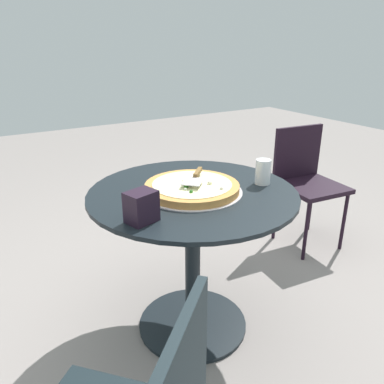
# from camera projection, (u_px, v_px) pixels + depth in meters

# --- Properties ---
(ground_plane) EXTENTS (10.00, 10.00, 0.00)m
(ground_plane) POSITION_uv_depth(u_px,v_px,m) (193.00, 324.00, 1.95)
(ground_plane) COLOR gray
(patio_table) EXTENTS (0.92, 0.92, 0.73)m
(patio_table) POSITION_uv_depth(u_px,v_px,m) (193.00, 235.00, 1.76)
(patio_table) COLOR black
(patio_table) RESTS_ON ground
(pizza_on_tray) EXTENTS (0.44, 0.44, 0.05)m
(pizza_on_tray) POSITION_uv_depth(u_px,v_px,m) (192.00, 188.00, 1.66)
(pizza_on_tray) COLOR #BEBAC1
(pizza_on_tray) RESTS_ON patio_table
(pizza_server) EXTENTS (0.18, 0.18, 0.02)m
(pizza_server) POSITION_uv_depth(u_px,v_px,m) (195.00, 177.00, 1.67)
(pizza_server) COLOR silver
(pizza_server) RESTS_ON pizza_on_tray
(drinking_cup) EXTENTS (0.07, 0.07, 0.11)m
(drinking_cup) POSITION_uv_depth(u_px,v_px,m) (263.00, 172.00, 1.74)
(drinking_cup) COLOR silver
(drinking_cup) RESTS_ON patio_table
(napkin_dispenser) EXTENTS (0.13, 0.11, 0.12)m
(napkin_dispenser) POSITION_uv_depth(u_px,v_px,m) (141.00, 207.00, 1.37)
(napkin_dispenser) COLOR black
(napkin_dispenser) RESTS_ON patio_table
(patio_chair_near) EXTENTS (0.42, 0.42, 0.81)m
(patio_chair_near) POSITION_uv_depth(u_px,v_px,m) (306.00, 177.00, 2.61)
(patio_chair_near) COLOR black
(patio_chair_near) RESTS_ON ground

